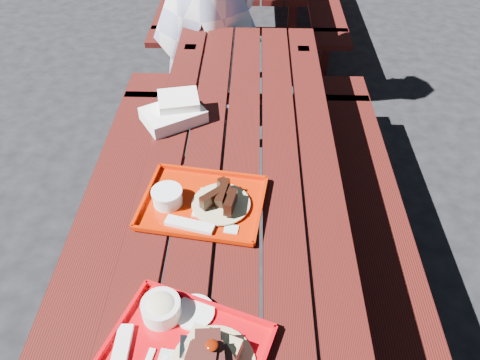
# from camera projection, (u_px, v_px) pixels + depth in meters

# --- Properties ---
(ground) EXTENTS (60.00, 60.00, 0.00)m
(ground) POSITION_uv_depth(u_px,v_px,m) (241.00, 283.00, 2.27)
(ground) COLOR black
(ground) RESTS_ON ground
(picnic_table_near) EXTENTS (1.41, 2.40, 0.75)m
(picnic_table_near) POSITION_uv_depth(u_px,v_px,m) (241.00, 202.00, 1.89)
(picnic_table_near) COLOR #450F0D
(picnic_table_near) RESTS_ON ground
(near_tray) EXTENTS (0.49, 0.43, 0.13)m
(near_tray) POSITION_uv_depth(u_px,v_px,m) (187.00, 343.00, 1.21)
(near_tray) COLOR #C3050D
(near_tray) RESTS_ON picnic_table_near
(far_tray) EXTENTS (0.45, 0.37, 0.07)m
(far_tray) POSITION_uv_depth(u_px,v_px,m) (200.00, 202.00, 1.60)
(far_tray) COLOR #B61C00
(far_tray) RESTS_ON picnic_table_near
(white_cloth) EXTENTS (0.30, 0.28, 0.10)m
(white_cloth) POSITION_uv_depth(u_px,v_px,m) (175.00, 111.00, 1.96)
(white_cloth) COLOR white
(white_cloth) RESTS_ON picnic_table_near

